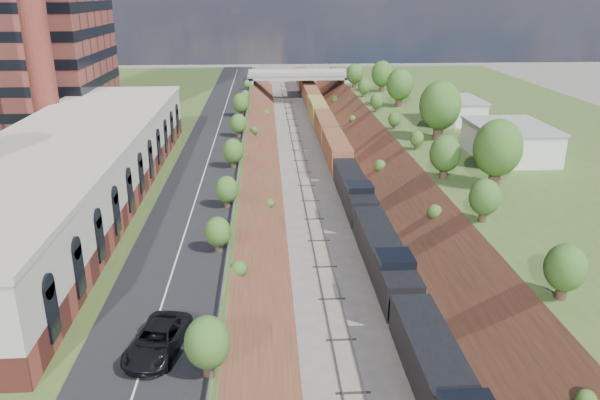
{
  "coord_description": "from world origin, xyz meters",
  "views": [
    {
      "loc": [
        -8.13,
        -20.07,
        25.48
      ],
      "look_at": [
        -4.85,
        34.19,
        6.0
      ],
      "focal_mm": 35.0,
      "sensor_mm": 36.0,
      "label": 1
    }
  ],
  "objects": [
    {
      "name": "platform_left",
      "position": [
        -33.0,
        60.0,
        2.5
      ],
      "size": [
        44.0,
        180.0,
        5.0
      ],
      "primitive_type": "cube",
      "color": "#3F5B25",
      "rests_on": "ground"
    },
    {
      "name": "platform_right",
      "position": [
        33.0,
        60.0,
        2.5
      ],
      "size": [
        44.0,
        180.0,
        5.0
      ],
      "primitive_type": "cube",
      "color": "#3F5B25",
      "rests_on": "ground"
    },
    {
      "name": "embankment_left",
      "position": [
        -11.0,
        60.0,
        0.0
      ],
      "size": [
        10.0,
        180.0,
        10.0
      ],
      "primitive_type": "cube",
      "rotation": [
        0.0,
        0.79,
        0.0
      ],
      "color": "brown",
      "rests_on": "ground"
    },
    {
      "name": "embankment_right",
      "position": [
        11.0,
        60.0,
        0.0
      ],
      "size": [
        10.0,
        180.0,
        10.0
      ],
      "primitive_type": "cube",
      "rotation": [
        0.0,
        0.79,
        0.0
      ],
      "color": "brown",
      "rests_on": "ground"
    },
    {
      "name": "rail_left_track",
      "position": [
        -2.6,
        60.0,
        0.09
      ],
      "size": [
        1.58,
        180.0,
        0.18
      ],
      "primitive_type": "cube",
      "color": "gray",
      "rests_on": "ground"
    },
    {
      "name": "rail_right_track",
      "position": [
        2.6,
        60.0,
        0.09
      ],
      "size": [
        1.58,
        180.0,
        0.18
      ],
      "primitive_type": "cube",
      "color": "gray",
      "rests_on": "ground"
    },
    {
      "name": "road",
      "position": [
        -15.5,
        60.0,
        5.05
      ],
      "size": [
        8.0,
        180.0,
        0.1
      ],
      "primitive_type": "cube",
      "color": "black",
      "rests_on": "platform_left"
    },
    {
      "name": "guardrail",
      "position": [
        -11.4,
        59.8,
        5.55
      ],
      "size": [
        0.1,
        171.0,
        0.7
      ],
      "color": "#99999E",
      "rests_on": "platform_left"
    },
    {
      "name": "commercial_building",
      "position": [
        -28.0,
        38.0,
        8.51
      ],
      "size": [
        14.3,
        62.3,
        7.0
      ],
      "color": "brown",
      "rests_on": "platform_left"
    },
    {
      "name": "overpass",
      "position": [
        0.0,
        122.0,
        4.92
      ],
      "size": [
        24.5,
        8.3,
        7.4
      ],
      "color": "gray",
      "rests_on": "ground"
    },
    {
      "name": "white_building_near",
      "position": [
        23.5,
        52.0,
        7.0
      ],
      "size": [
        9.0,
        12.0,
        4.0
      ],
      "primitive_type": "cube",
      "color": "silver",
      "rests_on": "platform_right"
    },
    {
      "name": "white_building_far",
      "position": [
        23.0,
        74.0,
        6.8
      ],
      "size": [
        8.0,
        10.0,
        3.6
      ],
      "primitive_type": "cube",
      "color": "silver",
      "rests_on": "platform_right"
    },
    {
      "name": "tree_right_large",
      "position": [
        17.0,
        40.0,
        9.38
      ],
      "size": [
        5.25,
        5.25,
        7.61
      ],
      "color": "#473323",
      "rests_on": "platform_right"
    },
    {
      "name": "tree_left_crest",
      "position": [
        -11.8,
        20.0,
        7.04
      ],
      "size": [
        2.45,
        2.45,
        3.55
      ],
      "color": "#473323",
      "rests_on": "platform_left"
    },
    {
      "name": "freight_train",
      "position": [
        2.6,
        80.42,
        2.6
      ],
      "size": [
        3.03,
        154.37,
        4.55
      ],
      "color": "black",
      "rests_on": "ground"
    },
    {
      "name": "suv",
      "position": [
        -14.79,
        10.24,
        5.92
      ],
      "size": [
        3.86,
        6.35,
        1.65
      ],
      "primitive_type": "imported",
      "rotation": [
        0.0,
        0.0,
        -0.2
      ],
      "color": "black",
      "rests_on": "road"
    }
  ]
}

